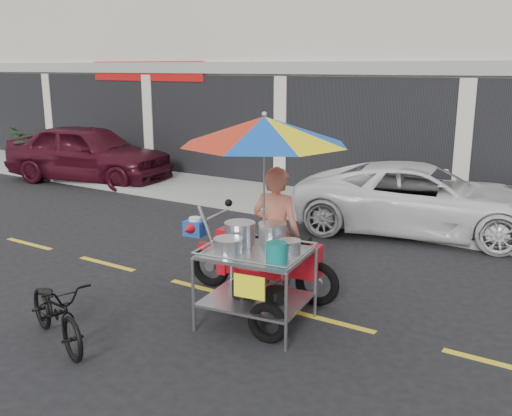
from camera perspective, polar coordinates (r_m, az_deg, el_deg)
The scene contains 9 objects.
ground at distance 7.40m, azimuth 7.46°, elevation -11.17°, with size 90.00×90.00×0.00m, color black.
sidewalk at distance 12.31m, azimuth 18.47°, elevation -1.13°, with size 45.00×3.00×0.15m, color gray.
centerline at distance 7.39m, azimuth 7.46°, elevation -11.14°, with size 42.00×0.10×0.01m, color gold.
maroon_sedan at distance 16.52m, azimuth -16.40°, elevation 5.31°, with size 1.90×4.73×1.61m, color #3E0C19.
white_pickup at distance 11.35m, azimuth 16.26°, elevation 0.86°, with size 2.20×4.77×1.33m, color white.
plant_tall at distance 20.94m, azimuth -22.28°, elevation 6.17°, with size 0.93×0.81×1.03m, color #214F17.
plant_short at distance 19.12m, azimuth -17.98°, elevation 5.71°, with size 0.51×0.51×0.92m, color #214F17.
near_bicycle at distance 7.01m, azimuth -19.34°, elevation -9.71°, with size 0.54×1.54×0.81m, color black.
food_vendor_rig at distance 7.07m, azimuth 1.00°, elevation 1.93°, with size 2.81×2.25×2.63m.
Camera 1 is at (2.78, -6.10, 3.12)m, focal length 40.00 mm.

